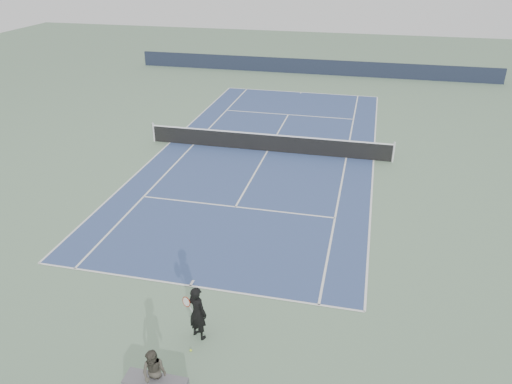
% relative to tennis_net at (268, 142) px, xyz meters
% --- Properties ---
extents(ground, '(80.00, 80.00, 0.00)m').
position_rel_tennis_net_xyz_m(ground, '(0.00, 0.00, -0.50)').
color(ground, slate).
extents(court_surface, '(10.97, 23.77, 0.01)m').
position_rel_tennis_net_xyz_m(court_surface, '(0.00, 0.00, -0.50)').
color(court_surface, navy).
rests_on(court_surface, ground).
extents(tennis_net, '(12.90, 0.10, 1.07)m').
position_rel_tennis_net_xyz_m(tennis_net, '(0.00, 0.00, 0.00)').
color(tennis_net, silver).
rests_on(tennis_net, ground).
extents(windscreen_far, '(30.00, 0.25, 1.20)m').
position_rel_tennis_net_xyz_m(windscreen_far, '(0.00, 17.88, 0.10)').
color(windscreen_far, black).
rests_on(windscreen_far, ground).
extents(tennis_player, '(0.83, 0.67, 1.66)m').
position_rel_tennis_net_xyz_m(tennis_player, '(1.01, -13.96, 0.33)').
color(tennis_player, black).
rests_on(tennis_player, ground).
extents(tennis_ball, '(0.07, 0.07, 0.07)m').
position_rel_tennis_net_xyz_m(tennis_ball, '(0.99, -14.57, -0.47)').
color(tennis_ball, '#CAEA2F').
rests_on(tennis_ball, ground).
extents(spectator_bench, '(1.54, 0.53, 1.36)m').
position_rel_tennis_net_xyz_m(spectator_bench, '(0.68, -16.12, -0.02)').
color(spectator_bench, '#5A5A5F').
rests_on(spectator_bench, ground).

